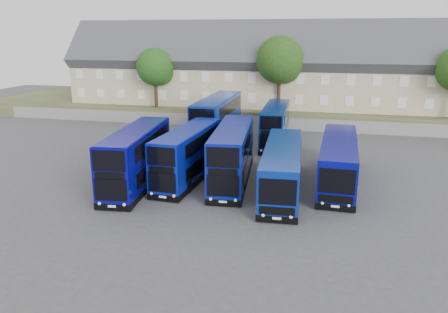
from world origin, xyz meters
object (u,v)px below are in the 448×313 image
dd_front_left (137,158)px  dd_front_mid (188,155)px  tree_mid (281,62)px  coach_east_a (282,169)px  tree_west (156,68)px

dd_front_left → dd_front_mid: bearing=25.4°
dd_front_left → tree_mid: 26.56m
dd_front_mid → dd_front_left: bearing=-145.5°
dd_front_left → tree_mid: size_ratio=1.21×
dd_front_mid → coach_east_a: size_ratio=0.83×
dd_front_mid → tree_west: size_ratio=1.37×
dd_front_mid → tree_mid: 23.71m
dd_front_left → tree_west: tree_west is taller
dd_front_left → coach_east_a: 11.11m
dd_front_mid → tree_mid: (4.85, 22.41, 6.05)m
dd_front_mid → tree_west: tree_west is taller
coach_east_a → dd_front_mid: bearing=170.6°
dd_front_left → coach_east_a: size_ratio=0.88×
tree_mid → dd_front_left: bearing=-108.8°
dd_front_left → tree_mid: bearing=65.5°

